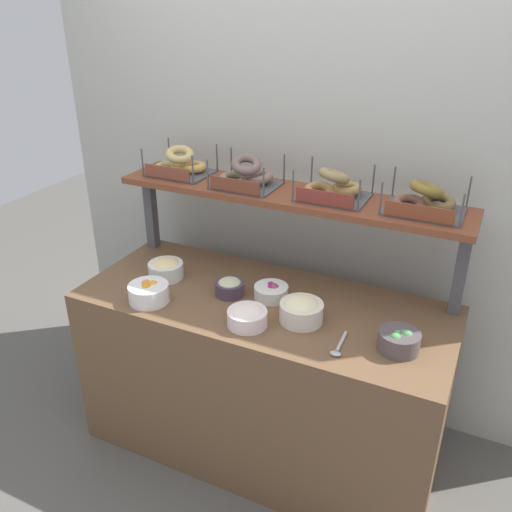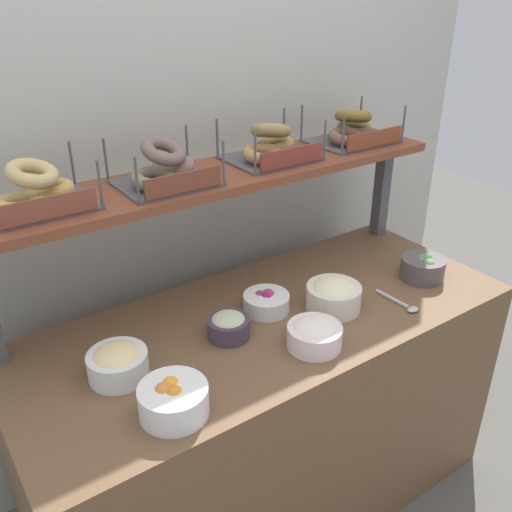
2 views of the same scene
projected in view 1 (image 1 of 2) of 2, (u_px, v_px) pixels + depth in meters
name	position (u px, v px, depth m)	size (l,w,h in m)	color
ground_plane	(262.00, 442.00, 2.81)	(8.00, 8.00, 0.00)	#595651
back_wall	(310.00, 190.00, 2.72)	(2.89, 0.06, 2.40)	#B6B7AE
deli_counter	(263.00, 376.00, 2.62)	(1.69, 0.70, 0.85)	brown
shelf_riser_left	(151.00, 212.00, 2.87)	(0.05, 0.05, 0.40)	#4C4C51
shelf_riser_right	(461.00, 271.00, 2.26)	(0.05, 0.05, 0.40)	#4C4C51
upper_shelf	(289.00, 195.00, 2.47)	(1.65, 0.32, 0.03)	brown
bowl_egg_salad	(166.00, 268.00, 2.62)	(0.17, 0.17, 0.10)	white
bowl_cream_cheese	(247.00, 316.00, 2.24)	(0.17, 0.17, 0.09)	white
bowl_tuna_salad	(230.00, 287.00, 2.47)	(0.13, 0.13, 0.08)	#453649
bowl_veggie_mix	(399.00, 341.00, 2.09)	(0.16, 0.16, 0.09)	#534A4C
bowl_beet_salad	(271.00, 291.00, 2.45)	(0.16, 0.16, 0.07)	white
bowl_fruit_salad	(149.00, 292.00, 2.42)	(0.18, 0.18, 0.10)	white
bowl_potato_salad	(301.00, 310.00, 2.27)	(0.18, 0.18, 0.11)	silver
serving_spoon_near_plate	(338.00, 348.00, 2.10)	(0.04, 0.18, 0.01)	#B7B7BC
bagel_basket_sesame	(180.00, 165.00, 2.68)	(0.30, 0.25, 0.14)	#4C4C51
bagel_basket_poppy	(246.00, 176.00, 2.51)	(0.29, 0.25, 0.15)	#4C4C51
bagel_basket_everything	(333.00, 188.00, 2.37)	(0.30, 0.25, 0.14)	#4C4C51
bagel_basket_cinnamon_raisin	(424.00, 201.00, 2.22)	(0.32, 0.24, 0.14)	#4C4C51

